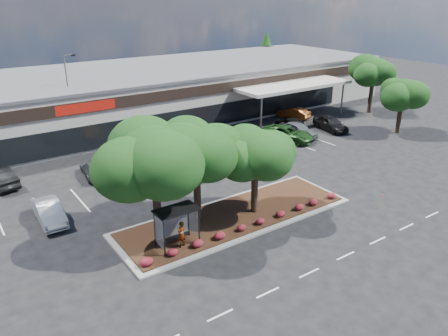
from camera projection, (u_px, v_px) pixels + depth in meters
ground at (293, 233)px, 30.20m from camera, size 160.00×160.00×0.00m
retail_store at (109, 97)px, 54.88m from camera, size 80.40×25.20×6.25m
landscape_island at (235, 216)px, 32.14m from camera, size 18.00×6.00×0.26m
lane_markings at (209, 183)px, 38.06m from camera, size 33.12×20.06×0.01m
shrub_row at (253, 223)px, 30.40m from camera, size 17.00×0.80×0.50m
bus_shelter at (175, 216)px, 27.62m from camera, size 2.75×1.55×2.59m
island_tree_west at (155, 182)px, 27.83m from camera, size 7.20×7.20×7.89m
island_tree_mid at (197, 171)px, 30.31m from camera, size 6.60×6.60×7.32m
island_tree_east at (255, 171)px, 31.43m from camera, size 5.80×5.80×6.50m
tree_east_near at (401, 106)px, 50.31m from camera, size 5.60×5.60×6.51m
tree_east_far at (372, 85)px, 58.83m from camera, size 6.40×6.40×7.62m
conifer_north_east at (266, 56)px, 79.97m from camera, size 3.96×3.96×9.00m
person_waiting at (181, 234)px, 27.77m from camera, size 0.77×0.64×1.81m
light_pole at (71, 105)px, 46.64m from camera, size 1.39×0.86×9.60m
survey_stake at (382, 199)px, 33.57m from camera, size 0.08×0.14×1.08m
car_0 at (49, 212)px, 31.39m from camera, size 1.70×4.65×1.52m
car_1 at (110, 176)px, 37.76m from camera, size 2.65×4.84×1.33m
car_2 at (162, 178)px, 37.16m from camera, size 2.94×4.61×1.43m
car_3 at (175, 158)px, 41.66m from camera, size 3.21×5.62×1.48m
car_4 at (203, 151)px, 43.32m from camera, size 2.25×5.43×1.57m
car_5 at (242, 161)px, 40.70m from camera, size 2.83×5.22×1.69m
car_6 at (287, 134)px, 48.46m from camera, size 5.00×6.65×1.68m
car_7 at (298, 130)px, 49.82m from camera, size 2.39×5.07×1.68m
car_8 at (331, 124)px, 52.15m from camera, size 2.74×5.23×1.70m
car_10 at (95, 169)px, 39.20m from camera, size 2.52×5.03×1.40m
car_11 at (127, 158)px, 41.49m from camera, size 1.88×5.06×1.65m
car_12 at (174, 148)px, 44.47m from camera, size 2.23×5.12×1.47m
car_13 at (161, 141)px, 46.33m from camera, size 3.40×5.77×1.57m
car_14 at (191, 132)px, 49.14m from camera, size 3.41×6.02×1.65m
car_15 at (249, 132)px, 49.36m from camera, size 1.87×4.46×1.51m
car_16 at (292, 124)px, 51.79m from camera, size 2.71×5.27×1.71m
car_17 at (293, 113)px, 57.11m from camera, size 2.71×4.70×1.46m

